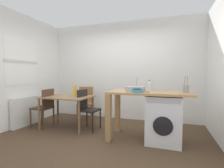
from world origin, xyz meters
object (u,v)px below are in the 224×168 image
(chair_person_seat, at_px, (45,106))
(chair_spare_by_wall, at_px, (86,101))
(bottle_tall_green, at_px, (149,86))
(mixing_bowl, at_px, (138,91))
(chair_opposite, at_px, (87,107))
(dining_table, at_px, (67,100))
(washing_machine, at_px, (163,119))
(utensil_crock, at_px, (186,89))
(vase, at_px, (75,91))

(chair_person_seat, distance_m, chair_spare_by_wall, 1.07)
(bottle_tall_green, relative_size, mixing_bowl, 1.03)
(chair_opposite, relative_size, mixing_bowl, 4.41)
(bottle_tall_green, bearing_deg, chair_opposite, -177.77)
(chair_spare_by_wall, bearing_deg, dining_table, 65.45)
(washing_machine, xyz_separation_m, bottle_tall_green, (-0.29, 0.26, 0.59))
(mixing_bowl, bearing_deg, chair_spare_by_wall, 145.44)
(chair_spare_by_wall, distance_m, utensil_crock, 2.63)
(chair_person_seat, distance_m, utensil_crock, 3.09)
(mixing_bowl, height_order, utensil_crock, utensil_crock)
(dining_table, height_order, mixing_bowl, mixing_bowl)
(chair_person_seat, bearing_deg, dining_table, -79.46)
(utensil_crock, distance_m, vase, 2.37)
(dining_table, xyz_separation_m, bottle_tall_green, (1.85, 0.11, 0.37))
(chair_person_seat, height_order, chair_opposite, same)
(chair_spare_by_wall, relative_size, bottle_tall_green, 4.27)
(dining_table, distance_m, mixing_bowl, 1.76)
(chair_opposite, xyz_separation_m, chair_spare_by_wall, (-0.40, 0.72, 0.00))
(chair_opposite, height_order, utensil_crock, utensil_crock)
(washing_machine, xyz_separation_m, mixing_bowl, (-0.44, -0.20, 0.52))
(chair_spare_by_wall, height_order, mixing_bowl, mixing_bowl)
(chair_opposite, height_order, chair_spare_by_wall, same)
(chair_spare_by_wall, bearing_deg, utensil_crock, 141.45)
(chair_opposite, xyz_separation_m, vase, (-0.33, 0.04, 0.35))
(mixing_bowl, bearing_deg, vase, 163.89)
(chair_spare_by_wall, xyz_separation_m, utensil_crock, (2.43, -0.87, 0.48))
(chair_opposite, bearing_deg, dining_table, -79.49)
(mixing_bowl, relative_size, vase, 0.84)
(chair_opposite, xyz_separation_m, washing_machine, (1.67, -0.20, -0.08))
(bottle_tall_green, bearing_deg, chair_person_seat, -175.02)
(dining_table, height_order, washing_machine, washing_machine)
(chair_spare_by_wall, relative_size, vase, 3.69)
(chair_person_seat, relative_size, chair_opposite, 1.00)
(utensil_crock, bearing_deg, chair_spare_by_wall, 160.37)
(chair_spare_by_wall, bearing_deg, vase, 77.39)
(mixing_bowl, bearing_deg, utensil_crock, 17.15)
(utensil_crock, bearing_deg, washing_machine, -171.90)
(chair_person_seat, height_order, chair_spare_by_wall, same)
(utensil_crock, height_order, vase, utensil_crock)
(chair_person_seat, height_order, mixing_bowl, mixing_bowl)
(chair_opposite, relative_size, chair_spare_by_wall, 1.00)
(vase, bearing_deg, dining_table, -146.31)
(chair_spare_by_wall, relative_size, mixing_bowl, 4.41)
(chair_opposite, xyz_separation_m, mixing_bowl, (1.22, -0.40, 0.44))
(utensil_crock, bearing_deg, vase, 175.21)
(bottle_tall_green, bearing_deg, mixing_bowl, -108.73)
(dining_table, relative_size, chair_spare_by_wall, 1.22)
(mixing_bowl, bearing_deg, chair_person_seat, 173.71)
(washing_machine, bearing_deg, dining_table, 176.00)
(dining_table, xyz_separation_m, washing_machine, (2.14, -0.15, -0.21))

